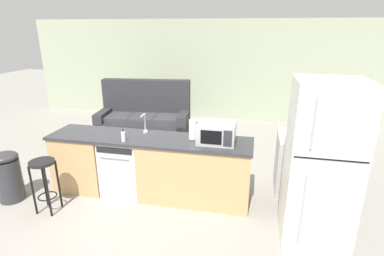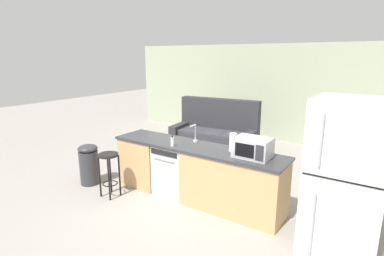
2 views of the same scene
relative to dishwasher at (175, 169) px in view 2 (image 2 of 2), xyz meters
The scene contains 14 objects.
ground_plane 0.49m from the dishwasher, ahead, with size 24.00×24.00×0.00m, color gray.
wall_back 4.33m from the dishwasher, 82.54° to the left, with size 10.00×0.06×2.60m.
kitchen_counter 0.49m from the dishwasher, ahead, with size 2.94×0.66×0.90m.
dishwasher is the anchor object (origin of this frame).
stove_range 2.66m from the dishwasher, 11.91° to the left, with size 0.76×0.68×0.90m.
refrigerator 2.71m from the dishwasher, 11.93° to the right, with size 0.72×0.73×1.89m.
microwave 1.50m from the dishwasher, ahead, with size 0.50×0.37×0.28m.
sink_faucet 0.70m from the dishwasher, 30.58° to the left, with size 0.07×0.18×0.30m.
paper_towel_roll 1.20m from the dishwasher, ahead, with size 0.14×0.14×0.28m.
soap_bottle 0.61m from the dishwasher, 61.18° to the right, with size 0.06×0.06×0.18m.
kettle 2.59m from the dishwasher, 15.58° to the left, with size 0.21×0.17×0.19m.
bar_stool 1.09m from the dishwasher, 138.37° to the right, with size 0.32×0.32×0.74m.
trash_bin 1.63m from the dishwasher, 158.78° to the right, with size 0.35×0.35×0.74m.
couch 2.45m from the dishwasher, 103.60° to the left, with size 2.09×1.12×1.27m.
Camera 2 is at (2.65, -3.77, 2.28)m, focal length 28.00 mm.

